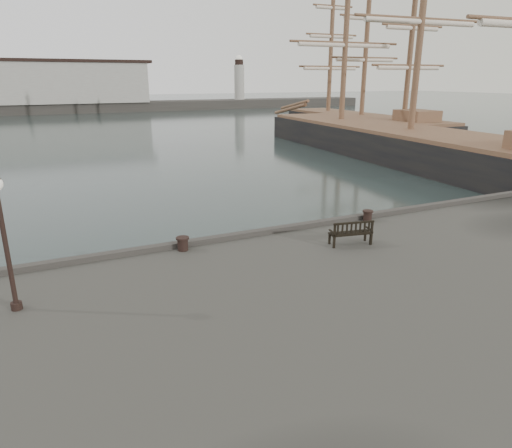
{
  "coord_description": "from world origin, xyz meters",
  "views": [
    {
      "loc": [
        -7.77,
        -14.14,
        6.93
      ],
      "look_at": [
        -1.31,
        -0.5,
        2.1
      ],
      "focal_mm": 32.0,
      "sensor_mm": 36.0,
      "label": 1
    }
  ],
  "objects_px": {
    "bench": "(350,237)",
    "bollard_right": "(368,216)",
    "tall_ship_main": "(408,151)",
    "tall_ship_far": "(360,130)",
    "lamp_post": "(2,224)",
    "bollard_left": "(183,244)"
  },
  "relations": [
    {
      "from": "tall_ship_main",
      "to": "bollard_left",
      "type": "bearing_deg",
      "value": -142.9
    },
    {
      "from": "bench",
      "to": "lamp_post",
      "type": "xyz_separation_m",
      "value": [
        -10.1,
        -0.25,
        1.91
      ]
    },
    {
      "from": "lamp_post",
      "to": "tall_ship_main",
      "type": "distance_m",
      "value": 36.22
    },
    {
      "from": "lamp_post",
      "to": "tall_ship_far",
      "type": "height_order",
      "value": "tall_ship_far"
    },
    {
      "from": "bench",
      "to": "lamp_post",
      "type": "relative_size",
      "value": 0.44
    },
    {
      "from": "bollard_left",
      "to": "lamp_post",
      "type": "height_order",
      "value": "lamp_post"
    },
    {
      "from": "bollard_left",
      "to": "tall_ship_far",
      "type": "relative_size",
      "value": 0.02
    },
    {
      "from": "bench",
      "to": "bollard_right",
      "type": "distance_m",
      "value": 2.93
    },
    {
      "from": "lamp_post",
      "to": "tall_ship_main",
      "type": "height_order",
      "value": "tall_ship_main"
    },
    {
      "from": "bollard_right",
      "to": "tall_ship_main",
      "type": "distance_m",
      "value": 24.99
    },
    {
      "from": "bollard_left",
      "to": "tall_ship_far",
      "type": "bearing_deg",
      "value": 45.27
    },
    {
      "from": "bollard_left",
      "to": "bollard_right",
      "type": "distance_m",
      "value": 7.51
    },
    {
      "from": "bollard_right",
      "to": "bollard_left",
      "type": "bearing_deg",
      "value": 180.0
    },
    {
      "from": "bench",
      "to": "bollard_right",
      "type": "xyz_separation_m",
      "value": [
        2.23,
        1.9,
        -0.05
      ]
    },
    {
      "from": "lamp_post",
      "to": "tall_ship_main",
      "type": "xyz_separation_m",
      "value": [
        30.53,
        19.26,
        -2.97
      ]
    },
    {
      "from": "tall_ship_main",
      "to": "tall_ship_far",
      "type": "relative_size",
      "value": 1.46
    },
    {
      "from": "tall_ship_main",
      "to": "lamp_post",
      "type": "bearing_deg",
      "value": -144.3
    },
    {
      "from": "tall_ship_far",
      "to": "lamp_post",
      "type": "bearing_deg",
      "value": -134.82
    },
    {
      "from": "bollard_left",
      "to": "tall_ship_main",
      "type": "height_order",
      "value": "tall_ship_main"
    },
    {
      "from": "bollard_left",
      "to": "tall_ship_far",
      "type": "distance_m",
      "value": 46.55
    },
    {
      "from": "bench",
      "to": "bollard_right",
      "type": "height_order",
      "value": "bench"
    },
    {
      "from": "lamp_post",
      "to": "tall_ship_far",
      "type": "relative_size",
      "value": 0.12
    }
  ]
}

